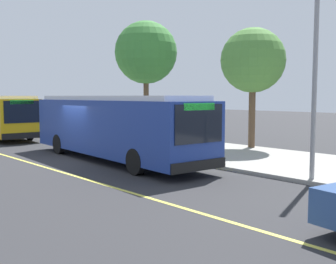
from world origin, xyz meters
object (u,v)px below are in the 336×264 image
transit_bus_main (114,125)px  route_sign_post (149,116)px  pedestrian_commuter (132,127)px  waiting_bench (162,135)px

transit_bus_main → route_sign_post: size_ratio=4.21×
transit_bus_main → pedestrian_commuter: 5.53m
transit_bus_main → pedestrian_commuter: (-3.87, 3.92, -0.50)m
waiting_bench → route_sign_post: route_sign_post is taller
route_sign_post → pedestrian_commuter: size_ratio=1.66×
transit_bus_main → pedestrian_commuter: bearing=134.6°
transit_bus_main → waiting_bench: (-2.71, 5.28, -0.98)m
transit_bus_main → waiting_bench: transit_bus_main is taller
transit_bus_main → route_sign_post: same height
route_sign_post → waiting_bench: bearing=128.4°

